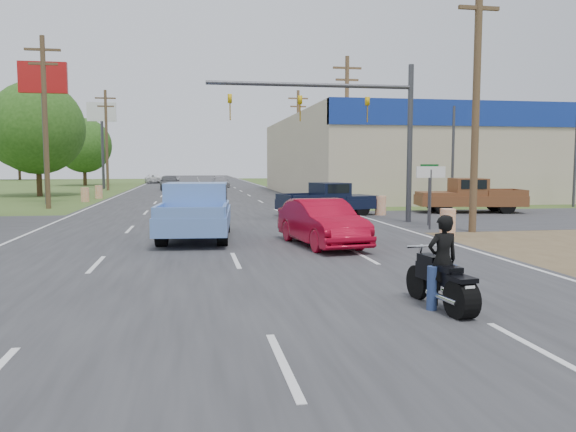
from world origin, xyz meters
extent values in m
plane|color=#384D1F|center=(0.00, 0.00, 0.00)|extent=(200.00, 200.00, 0.00)
cube|color=#2D2D30|center=(0.00, 40.00, 0.01)|extent=(15.00, 180.00, 0.02)
cube|color=#2D2D30|center=(0.00, 18.00, 0.01)|extent=(120.00, 10.00, 0.02)
cube|color=brown|center=(11.00, 10.00, 0.01)|extent=(8.00, 18.00, 0.01)
cube|color=#B7A88C|center=(32.00, 40.00, 3.30)|extent=(50.00, 28.00, 6.60)
cylinder|color=#4C3823|center=(9.50, 13.00, 5.00)|extent=(0.28, 0.28, 10.00)
cube|color=#4C3823|center=(9.50, 13.00, 8.40)|extent=(1.60, 0.14, 0.14)
cylinder|color=#4C3823|center=(9.50, 31.00, 5.00)|extent=(0.28, 0.28, 10.00)
cube|color=#4C3823|center=(9.50, 31.00, 9.20)|extent=(2.00, 0.14, 0.14)
cube|color=#4C3823|center=(9.50, 31.00, 8.40)|extent=(1.60, 0.14, 0.14)
cylinder|color=#4C3823|center=(9.50, 49.00, 5.00)|extent=(0.28, 0.28, 10.00)
cube|color=#4C3823|center=(9.50, 49.00, 9.20)|extent=(2.00, 0.14, 0.14)
cube|color=#4C3823|center=(9.50, 49.00, 8.40)|extent=(1.60, 0.14, 0.14)
cylinder|color=#4C3823|center=(-9.50, 28.00, 5.00)|extent=(0.28, 0.28, 10.00)
cube|color=#4C3823|center=(-9.50, 28.00, 9.20)|extent=(2.00, 0.14, 0.14)
cube|color=#4C3823|center=(-9.50, 28.00, 8.40)|extent=(1.60, 0.14, 0.14)
cylinder|color=#4C3823|center=(-9.50, 52.00, 5.00)|extent=(0.28, 0.28, 10.00)
cube|color=#4C3823|center=(-9.50, 52.00, 9.20)|extent=(2.00, 0.14, 0.14)
cube|color=#4C3823|center=(-9.50, 52.00, 8.40)|extent=(1.60, 0.14, 0.14)
cylinder|color=#422D19|center=(-13.50, 42.00, 1.62)|extent=(0.44, 0.44, 3.24)
sphere|color=#214915|center=(-13.50, 42.00, 5.58)|extent=(7.56, 7.56, 7.56)
cylinder|color=#422D19|center=(-14.20, 66.00, 1.44)|extent=(0.44, 0.44, 2.88)
sphere|color=#214915|center=(-14.20, 66.00, 4.96)|extent=(6.72, 6.72, 6.72)
cylinder|color=#422D19|center=(55.00, 70.00, 1.80)|extent=(0.44, 0.44, 3.60)
sphere|color=#214915|center=(55.00, 70.00, 6.20)|extent=(8.40, 8.40, 8.40)
cylinder|color=#422D19|center=(30.00, 95.00, 1.71)|extent=(0.44, 0.44, 3.42)
sphere|color=#214915|center=(30.00, 95.00, 5.89)|extent=(7.98, 7.98, 7.98)
cylinder|color=#422D19|center=(-30.00, 95.00, 1.89)|extent=(0.44, 0.44, 3.78)
sphere|color=#214915|center=(-30.00, 95.00, 6.51)|extent=(8.82, 8.82, 8.82)
cylinder|color=orange|center=(8.00, 12.00, 0.50)|extent=(0.56, 0.56, 1.00)
cylinder|color=orange|center=(8.40, 20.50, 0.50)|extent=(0.56, 0.56, 1.00)
cylinder|color=orange|center=(-8.50, 34.00, 0.50)|extent=(0.56, 0.56, 1.00)
cylinder|color=orange|center=(-8.20, 38.00, 0.50)|extent=(0.56, 0.56, 1.00)
cylinder|color=#3F3F44|center=(-10.50, 32.00, 4.50)|extent=(0.30, 0.30, 9.00)
cube|color=#B21414|center=(-10.50, 32.00, 8.20)|extent=(3.00, 0.35, 2.00)
cylinder|color=#3F3F44|center=(-10.50, 56.00, 4.50)|extent=(0.30, 0.30, 9.00)
cube|color=white|center=(-10.50, 56.00, 8.20)|extent=(3.00, 0.35, 2.00)
cylinder|color=#3F3F44|center=(8.20, 14.00, 1.20)|extent=(0.08, 0.08, 2.40)
cube|color=white|center=(8.20, 14.00, 2.30)|extent=(1.20, 0.05, 0.45)
cylinder|color=#3F3F44|center=(8.80, 15.50, 1.20)|extent=(0.08, 0.08, 2.40)
cube|color=#0C591E|center=(8.80, 15.50, 2.50)|extent=(0.80, 0.04, 0.22)
cylinder|color=#3F3F44|center=(8.50, 17.00, 3.50)|extent=(0.24, 0.24, 7.00)
cylinder|color=#3F3F44|center=(4.00, 17.00, 6.00)|extent=(9.00, 0.18, 0.18)
imported|color=gold|center=(6.50, 17.00, 5.55)|extent=(0.18, 0.40, 1.10)
imported|color=gold|center=(3.50, 17.00, 5.55)|extent=(0.18, 0.40, 1.10)
imported|color=gold|center=(0.50, 17.00, 5.55)|extent=(0.18, 0.40, 1.10)
imported|color=#A1071E|center=(2.93, 10.33, 0.74)|extent=(2.25, 4.68, 1.48)
cylinder|color=black|center=(3.31, 1.67, 0.33)|extent=(0.40, 0.70, 0.66)
cylinder|color=black|center=(3.13, 3.12, 0.33)|extent=(0.20, 0.67, 0.66)
cube|color=black|center=(3.22, 2.42, 0.62)|extent=(0.37, 1.22, 0.30)
cube|color=black|center=(3.19, 2.67, 0.82)|extent=(0.33, 0.58, 0.22)
cube|color=black|center=(3.25, 2.12, 0.78)|extent=(0.37, 0.59, 0.10)
cylinder|color=white|center=(3.15, 2.97, 1.05)|extent=(0.65, 0.13, 0.05)
cube|color=white|center=(3.34, 1.45, 0.55)|extent=(0.18, 0.04, 0.12)
imported|color=black|center=(3.24, 2.27, 0.81)|extent=(0.63, 0.46, 1.61)
cylinder|color=black|center=(-1.80, 14.61, 0.45)|extent=(0.42, 0.94, 0.91)
cylinder|color=black|center=(0.11, 14.44, 0.45)|extent=(0.42, 0.94, 0.91)
cylinder|color=black|center=(-2.10, 11.07, 0.45)|extent=(0.42, 0.94, 0.91)
cylinder|color=black|center=(-0.19, 10.91, 0.45)|extent=(0.42, 0.94, 0.91)
cube|color=#658FD9|center=(-0.99, 12.76, 0.71)|extent=(2.77, 6.09, 0.59)
cube|color=#658FD9|center=(-0.84, 14.53, 1.08)|extent=(2.34, 2.42, 0.20)
cube|color=#658FD9|center=(-0.98, 12.88, 1.48)|extent=(2.24, 1.95, 0.97)
cube|color=black|center=(-0.98, 12.88, 1.65)|extent=(2.25, 1.60, 0.51)
cube|color=#658FD9|center=(-1.24, 9.87, 1.16)|extent=(2.09, 0.27, 0.34)
cylinder|color=black|center=(6.93, 21.90, 0.39)|extent=(0.83, 0.48, 0.78)
cylinder|color=black|center=(7.35, 20.32, 0.39)|extent=(0.83, 0.48, 0.78)
cylinder|color=black|center=(4.00, 21.11, 0.39)|extent=(0.83, 0.48, 0.78)
cylinder|color=black|center=(4.42, 19.53, 0.39)|extent=(0.83, 0.48, 0.78)
cube|color=black|center=(5.68, 20.71, 0.60)|extent=(5.40, 3.20, 0.51)
cube|color=black|center=(7.14, 21.11, 0.93)|extent=(2.34, 2.29, 0.18)
cube|color=black|center=(5.77, 20.74, 1.27)|extent=(1.93, 2.13, 0.83)
cube|color=black|center=(5.77, 20.74, 1.41)|extent=(1.65, 2.08, 0.44)
cube|color=black|center=(3.28, 20.07, 0.99)|extent=(0.54, 1.75, 0.29)
cylinder|color=black|center=(11.87, 20.64, 0.43)|extent=(0.90, 0.47, 0.86)
cylinder|color=black|center=(12.18, 22.42, 0.43)|extent=(0.90, 0.47, 0.86)
cylinder|color=black|center=(15.19, 20.06, 0.43)|extent=(0.90, 0.47, 0.86)
cylinder|color=black|center=(15.50, 21.85, 0.43)|extent=(0.90, 0.47, 0.86)
cube|color=brown|center=(13.69, 21.24, 0.67)|extent=(5.89, 3.08, 0.56)
cube|color=brown|center=(12.03, 21.53, 1.02)|extent=(2.45, 2.38, 0.19)
cube|color=brown|center=(13.57, 21.26, 1.40)|extent=(2.00, 2.24, 0.92)
cube|color=black|center=(13.57, 21.26, 1.56)|extent=(1.67, 2.23, 0.49)
cube|color=brown|center=(16.39, 20.77, 1.10)|extent=(0.42, 1.97, 0.32)
imported|color=#505155|center=(-3.33, 50.98, 0.80)|extent=(2.29, 4.83, 1.59)
imported|color=#99989C|center=(2.08, 57.29, 0.62)|extent=(2.10, 4.41, 1.24)
imported|color=white|center=(-6.50, 73.63, 0.62)|extent=(2.61, 4.69, 1.24)
camera|label=1|loc=(-1.13, -6.95, 2.59)|focal=35.00mm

